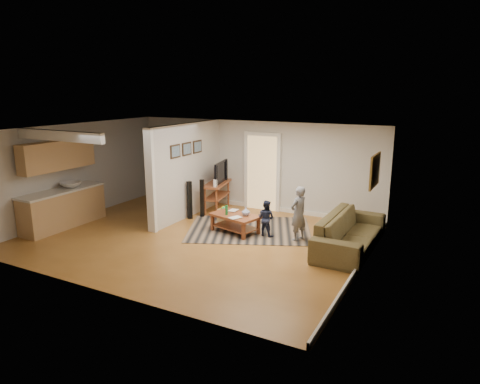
% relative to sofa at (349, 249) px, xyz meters
% --- Properties ---
extents(ground, '(7.50, 7.50, 0.00)m').
position_rel_sofa_xyz_m(ground, '(-3.30, -0.98, 0.00)').
color(ground, brown).
rests_on(ground, ground).
extents(room_shell, '(7.54, 6.02, 2.52)m').
position_rel_sofa_xyz_m(room_shell, '(-4.37, -0.55, 1.46)').
color(room_shell, beige).
rests_on(room_shell, ground).
extents(area_rug, '(3.56, 3.15, 0.01)m').
position_rel_sofa_xyz_m(area_rug, '(-2.50, 0.14, 0.01)').
color(area_rug, black).
rests_on(area_rug, ground).
extents(sofa, '(1.04, 2.60, 0.75)m').
position_rel_sofa_xyz_m(sofa, '(0.00, 0.00, 0.00)').
color(sofa, '#4C4126').
rests_on(sofa, ground).
extents(coffee_table, '(1.28, 0.93, 0.68)m').
position_rel_sofa_xyz_m(coffee_table, '(-2.68, -0.21, 0.35)').
color(coffee_table, brown).
rests_on(coffee_table, ground).
extents(tv_console, '(0.76, 1.37, 1.12)m').
position_rel_sofa_xyz_m(tv_console, '(-4.03, 1.22, 0.74)').
color(tv_console, brown).
rests_on(tv_console, ground).
extents(speaker_left, '(0.13, 0.13, 1.02)m').
position_rel_sofa_xyz_m(speaker_left, '(-4.30, 0.22, 0.51)').
color(speaker_left, black).
rests_on(speaker_left, ground).
extents(speaker_right, '(0.13, 0.13, 1.03)m').
position_rel_sofa_xyz_m(speaker_right, '(-4.11, 0.54, 0.51)').
color(speaker_right, black).
rests_on(speaker_right, ground).
extents(toy_basket, '(0.45, 0.45, 0.40)m').
position_rel_sofa_xyz_m(toy_basket, '(-3.37, 0.50, 0.17)').
color(toy_basket, olive).
rests_on(toy_basket, ground).
extents(child, '(0.46, 0.54, 1.26)m').
position_rel_sofa_xyz_m(child, '(-1.18, -0.02, 0.00)').
color(child, slate).
rests_on(child, ground).
extents(toddler, '(0.45, 0.37, 0.87)m').
position_rel_sofa_xyz_m(toddler, '(-1.95, -0.08, 0.00)').
color(toddler, '#1C213A').
rests_on(toddler, ground).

